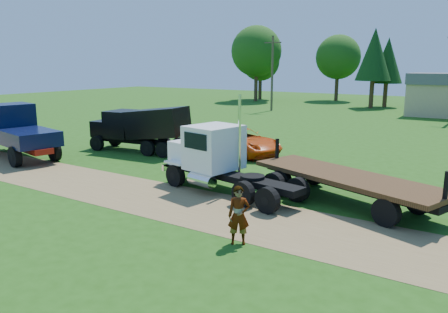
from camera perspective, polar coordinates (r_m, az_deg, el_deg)
The scene contains 11 objects.
ground at distance 18.08m, azimuth -4.37°, elevation -6.40°, with size 140.00×140.00×0.00m, color #214D10.
dirt_track at distance 18.08m, azimuth -4.37°, elevation -6.38°, with size 120.00×4.20×0.01m, color brown.
white_semi_tractor at distance 20.02m, azimuth -1.20°, elevation -0.11°, with size 7.43×3.64×4.38m.
black_dump_truck at distance 29.08m, azimuth -10.75°, elevation 3.88°, with size 7.24×3.03×3.08m.
navy_truck at distance 30.05m, azimuth -25.72°, elevation 3.10°, with size 7.66×3.92×3.26m.
orange_pickup at distance 28.05m, azimuth 2.16°, elevation 2.00°, with size 2.75×5.96×1.66m, color #D9480A.
flatbed_trailer at distance 18.86m, azimuth 15.60°, elevation -3.11°, with size 8.77×5.23×2.16m.
spectator_a at distance 14.06m, azimuth 1.94°, elevation -7.71°, with size 0.70×0.46×1.92m, color #999999.
spectator_b at distance 24.55m, azimuth -4.88°, elevation 0.59°, with size 0.83×0.65×1.71m, color #999999.
tan_shed at distance 54.11m, azimuth 26.22°, elevation 7.33°, with size 6.20×5.40×4.70m.
tree_row at distance 65.01m, azimuth 24.37°, elevation 12.03°, with size 57.80×14.81×11.70m.
Camera 1 is at (10.44, -13.62, 5.70)m, focal length 35.00 mm.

